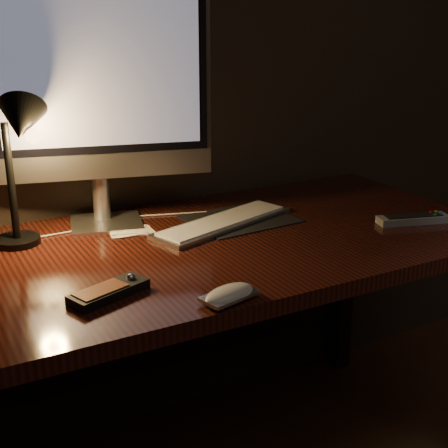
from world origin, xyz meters
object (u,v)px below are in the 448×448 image
desk (190,278)px  keyboard (223,222)px  monitor (99,92)px  mouse (229,296)px  desk_lamp (20,144)px  media_remote (109,291)px  tv_remote (413,219)px

desk → keyboard: bearing=11.3°
monitor → desk: bearing=-31.8°
keyboard → mouse: (-0.22, -0.43, 0.00)m
desk → mouse: 0.44m
desk → monitor: bearing=133.9°
monitor → desk_lamp: bearing=-148.6°
keyboard → desk_lamp: desk_lamp is taller
media_remote → desk_lamp: 0.46m
mouse → media_remote: 0.25m
media_remote → keyboard: bearing=14.7°
desk → tv_remote: bearing=-20.1°
media_remote → desk_lamp: size_ratio=0.47×
tv_remote → desk_lamp: desk_lamp is taller
desk → mouse: size_ratio=13.50×
desk → tv_remote: (0.59, -0.21, 0.14)m
media_remote → mouse: bearing=-53.5°
desk → keyboard: size_ratio=3.65×
tv_remote → keyboard: bearing=170.0°
keyboard → desk: bearing=173.6°
mouse → tv_remote: size_ratio=0.57×
desk → media_remote: (-0.31, -0.27, 0.14)m
monitor → tv_remote: monitor is taller
tv_remote → mouse: bearing=-147.9°
mouse → desk: bearing=62.4°
mouse → keyboard: bearing=49.9°
desk → keyboard: 0.18m
tv_remote → media_remote: bearing=-160.0°
keyboard → mouse: 0.48m
tv_remote → desk_lamp: size_ratio=0.54×
desk → keyboard: keyboard is taller
monitor → tv_remote: 0.92m
keyboard → desk_lamp: (-0.50, 0.08, 0.25)m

